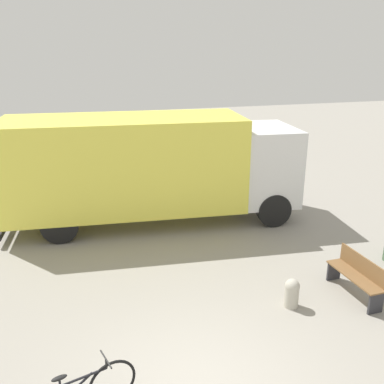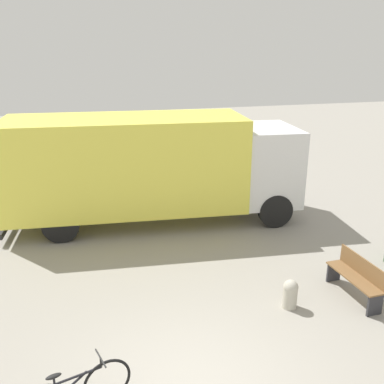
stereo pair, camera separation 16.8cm
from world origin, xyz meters
The scene contains 3 objects.
delivery_truck centered at (0.71, 6.99, 1.79)m, with size 8.77×3.22×3.19m.
park_bench centered at (4.15, 1.70, 0.48)m, with size 0.45×1.49×0.89m.
bollard_near_bench centered at (2.60, 1.69, 0.34)m, with size 0.31×0.31×0.63m.
Camera 1 is at (-1.47, -5.05, 5.14)m, focal length 40.00 mm.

